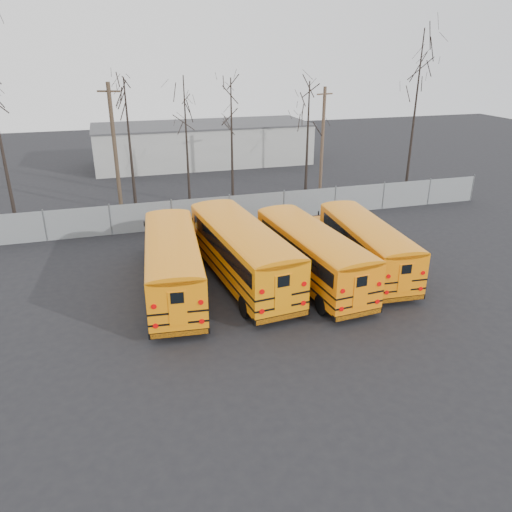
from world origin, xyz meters
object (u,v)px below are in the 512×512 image
object	(u,v)px
bus_b	(241,247)
utility_pole_right	(322,139)
utility_pole_left	(115,148)
bus_c	(310,250)
bus_a	(172,259)
bus_d	(365,241)

from	to	relation	value
bus_b	utility_pole_right	size ratio (longest dim) A/B	1.38
bus_b	utility_pole_left	distance (m)	15.47
bus_b	bus_c	distance (m)	3.59
utility_pole_left	utility_pole_right	distance (m)	16.73
bus_a	bus_c	size ratio (longest dim) A/B	1.02
bus_c	utility_pole_right	xyz separation A→B (m)	(7.74, 16.46, 2.62)
utility_pole_left	utility_pole_right	xyz separation A→B (m)	(16.68, 1.24, -0.37)
bus_a	utility_pole_left	bearing A→B (deg)	102.99
bus_b	utility_pole_right	xyz separation A→B (m)	(11.17, 15.42, 2.49)
bus_c	bus_d	distance (m)	3.49
bus_a	bus_b	world-z (taller)	bus_b
bus_b	utility_pole_right	bearing A→B (deg)	48.28
bus_d	utility_pole_left	bearing A→B (deg)	133.98
bus_a	bus_b	distance (m)	3.57
utility_pole_left	utility_pole_right	world-z (taller)	utility_pole_left
bus_c	utility_pole_right	world-z (taller)	utility_pole_right
utility_pole_left	utility_pole_right	bearing A→B (deg)	26.14
bus_a	utility_pole_left	xyz separation A→B (m)	(-1.94, 14.46, 2.96)
bus_b	utility_pole_left	size ratio (longest dim) A/B	1.27
bus_b	bus_c	bearing A→B (deg)	-22.62
bus_c	utility_pole_left	distance (m)	17.90
bus_a	utility_pole_right	world-z (taller)	utility_pole_right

